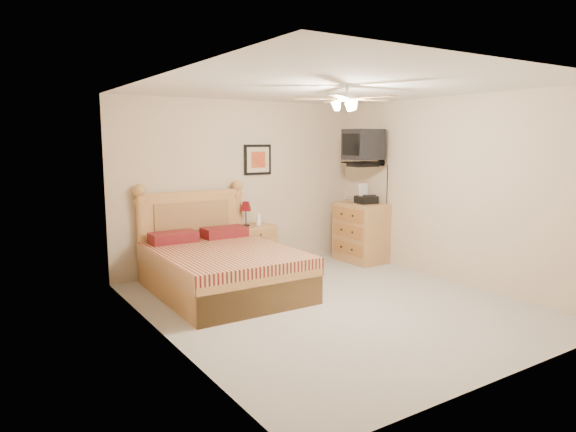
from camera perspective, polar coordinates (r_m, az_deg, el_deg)
name	(u,v)px	position (r m, az deg, el deg)	size (l,w,h in m)	color
floor	(333,304)	(6.15, 4.97, -9.75)	(4.50, 4.50, 0.00)	#A7A096
ceiling	(335,87)	(5.87, 5.29, 14.11)	(4.00, 4.50, 0.04)	white
wall_back	(242,185)	(7.77, -5.18, 3.48)	(4.00, 0.04, 2.50)	beige
wall_front	(513,227)	(4.36, 23.70, -1.09)	(4.00, 0.04, 2.50)	beige
wall_left	(164,212)	(4.91, -13.56, 0.40)	(0.04, 4.50, 2.50)	beige
wall_right	(451,190)	(7.28, 17.63, 2.79)	(0.04, 4.50, 2.50)	beige
bed	(223,241)	(6.46, -7.22, -2.75)	(1.58, 2.07, 1.34)	#C0823F
nightstand	(253,247)	(7.71, -3.89, -3.46)	(0.61, 0.46, 0.66)	#9F693E
table_lamp	(246,214)	(7.59, -4.70, 0.25)	(0.20, 0.20, 0.36)	#61070B
lotion_bottle	(258,218)	(7.63, -3.31, -0.26)	(0.08, 0.08, 0.21)	white
framed_picture	(258,160)	(7.86, -3.40, 6.26)	(0.46, 0.04, 0.46)	black
dresser	(361,232)	(8.23, 8.12, -1.79)	(0.55, 0.79, 0.93)	olive
fax_machine	(366,194)	(8.10, 8.69, 2.47)	(0.29, 0.31, 0.31)	black
magazine_lower	(351,201)	(8.30, 7.03, 1.67)	(0.19, 0.25, 0.02)	beige
magazine_upper	(351,199)	(8.32, 7.04, 1.83)	(0.21, 0.28, 0.02)	gray
wall_tv	(371,147)	(8.00, 9.17, 7.57)	(0.56, 0.46, 0.58)	black
ceiling_fan	(347,98)	(5.70, 6.55, 12.85)	(1.14, 1.14, 0.28)	silver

